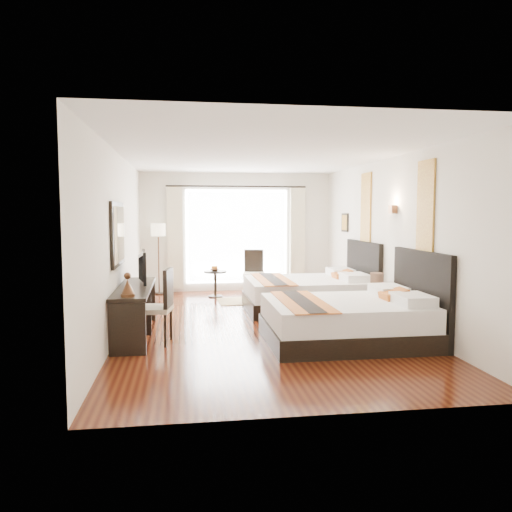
{
  "coord_description": "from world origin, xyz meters",
  "views": [
    {
      "loc": [
        -1.24,
        -8.08,
        1.87
      ],
      "look_at": [
        -0.01,
        0.41,
        1.12
      ],
      "focal_mm": 35.0,
      "sensor_mm": 36.0,
      "label": 1
    }
  ],
  "objects": [
    {
      "name": "console_desk",
      "position": [
        -1.99,
        -0.45,
        0.38
      ],
      "size": [
        0.5,
        2.2,
        0.76
      ],
      "primitive_type": "cube",
      "color": "black",
      "rests_on": "floor"
    },
    {
      "name": "bronze_figurine",
      "position": [
        -1.99,
        -1.35,
        0.9
      ],
      "size": [
        0.19,
        0.19,
        0.28
      ],
      "primitive_type": null,
      "rotation": [
        0.0,
        0.0,
        0.01
      ],
      "color": "#472B19",
      "rests_on": "console_desk"
    },
    {
      "name": "nightstand",
      "position": [
        2.01,
        -0.2,
        0.23
      ],
      "size": [
        0.39,
        0.49,
        0.47
      ],
      "primitive_type": "cube",
      "color": "black",
      "rests_on": "floor"
    },
    {
      "name": "floor_lamp",
      "position": [
        -1.82,
        3.45,
        1.37
      ],
      "size": [
        0.33,
        0.33,
        1.62
      ],
      "color": "black",
      "rests_on": "floor"
    },
    {
      "name": "art_panel_far",
      "position": [
        2.23,
        1.15,
        1.95
      ],
      "size": [
        0.03,
        0.5,
        1.35
      ],
      "primitive_type": "cube",
      "color": "brown",
      "rests_on": "wall_headboard"
    },
    {
      "name": "wall_headboard",
      "position": [
        2.25,
        0.0,
        1.4
      ],
      "size": [
        0.01,
        7.5,
        2.8
      ],
      "primitive_type": "cube",
      "color": "silver",
      "rests_on": "floor"
    },
    {
      "name": "wall_entry",
      "position": [
        0.0,
        -3.75,
        1.4
      ],
      "size": [
        4.5,
        0.01,
        2.8
      ],
      "primitive_type": "cube",
      "color": "silver",
      "rests_on": "floor"
    },
    {
      "name": "drape_left",
      "position": [
        -1.45,
        3.63,
        1.28
      ],
      "size": [
        0.35,
        0.14,
        2.35
      ],
      "primitive_type": "cube",
      "color": "beige",
      "rests_on": "floor"
    },
    {
      "name": "desk_chair",
      "position": [
        -1.67,
        -0.95,
        0.33
      ],
      "size": [
        0.58,
        0.58,
        1.08
      ],
      "rotation": [
        0.0,
        0.0,
        2.98
      ],
      "color": "beige",
      "rests_on": "floor"
    },
    {
      "name": "vase",
      "position": [
        1.98,
        -0.36,
        0.57
      ],
      "size": [
        0.18,
        0.18,
        0.15
      ],
      "primitive_type": "imported",
      "rotation": [
        0.0,
        0.0,
        -0.33
      ],
      "color": "black",
      "rests_on": "nightstand"
    },
    {
      "name": "wall_sconce",
      "position": [
        2.19,
        -0.2,
        1.92
      ],
      "size": [
        0.1,
        0.14,
        0.14
      ],
      "primitive_type": "cube",
      "color": "#472B19",
      "rests_on": "wall_headboard"
    },
    {
      "name": "art_panel_near",
      "position": [
        2.23,
        -1.25,
        1.95
      ],
      "size": [
        0.03,
        0.5,
        1.35
      ],
      "primitive_type": "cube",
      "color": "brown",
      "rests_on": "wall_headboard"
    },
    {
      "name": "ceiling",
      "position": [
        0.0,
        0.0,
        2.79
      ],
      "size": [
        4.5,
        7.5,
        0.02
      ],
      "primitive_type": "cube",
      "color": "white",
      "rests_on": "wall_headboard"
    },
    {
      "name": "wall_desk",
      "position": [
        -2.25,
        0.0,
        1.4
      ],
      "size": [
        0.01,
        7.5,
        2.8
      ],
      "primitive_type": "cube",
      "color": "silver",
      "rests_on": "floor"
    },
    {
      "name": "mirror_frame",
      "position": [
        -2.22,
        -0.45,
        1.55
      ],
      "size": [
        0.04,
        1.25,
        0.95
      ],
      "primitive_type": "cube",
      "color": "black",
      "rests_on": "wall_desk"
    },
    {
      "name": "wall_window",
      "position": [
        0.0,
        3.75,
        1.4
      ],
      "size": [
        4.5,
        0.01,
        2.8
      ],
      "primitive_type": "cube",
      "color": "silver",
      "rests_on": "floor"
    },
    {
      "name": "sheer_curtain",
      "position": [
        0.0,
        3.67,
        1.3
      ],
      "size": [
        2.3,
        0.02,
        2.1
      ],
      "primitive_type": "cube",
      "color": "white",
      "rests_on": "wall_window"
    },
    {
      "name": "side_table",
      "position": [
        -0.57,
        2.87,
        0.29
      ],
      "size": [
        0.5,
        0.5,
        0.58
      ],
      "primitive_type": "cylinder",
      "color": "black",
      "rests_on": "floor"
    },
    {
      "name": "fruit_bowl",
      "position": [
        -0.59,
        2.86,
        0.61
      ],
      "size": [
        0.21,
        0.21,
        0.05
      ],
      "primitive_type": "imported",
      "rotation": [
        0.0,
        0.0,
        -0.02
      ],
      "color": "#402417",
      "rests_on": "side_table"
    },
    {
      "name": "television",
      "position": [
        -1.97,
        -0.0,
        1.01
      ],
      "size": [
        0.2,
        0.89,
        0.51
      ],
      "primitive_type": "imported",
      "rotation": [
        0.0,
        0.0,
        1.67
      ],
      "color": "black",
      "rests_on": "console_desk"
    },
    {
      "name": "mirror_glass",
      "position": [
        -2.19,
        -0.45,
        1.55
      ],
      "size": [
        0.01,
        1.12,
        0.82
      ],
      "primitive_type": "cube",
      "color": "white",
      "rests_on": "mirror_frame"
    },
    {
      "name": "bed_far",
      "position": [
        1.15,
        1.15,
        0.34
      ],
      "size": [
        2.32,
        1.81,
        1.31
      ],
      "color": "black",
      "rests_on": "floor"
    },
    {
      "name": "floor",
      "position": [
        0.0,
        0.0,
        -0.01
      ],
      "size": [
        4.5,
        7.5,
        0.01
      ],
      "primitive_type": "cube",
      "color": "#361209",
      "rests_on": "ground"
    },
    {
      "name": "bed_near",
      "position": [
        1.15,
        -1.25,
        0.34
      ],
      "size": [
        2.32,
        1.81,
        1.31
      ],
      "color": "black",
      "rests_on": "floor"
    },
    {
      "name": "jute_rug",
      "position": [
        0.13,
        2.26,
        0.01
      ],
      "size": [
        1.4,
        0.99,
        0.01
      ],
      "primitive_type": "cube",
      "rotation": [
        0.0,
        0.0,
        0.06
      ],
      "color": "tan",
      "rests_on": "floor"
    },
    {
      "name": "window_chair",
      "position": [
        0.32,
        3.12,
        0.31
      ],
      "size": [
        0.54,
        0.54,
        1.02
      ],
      "rotation": [
        0.0,
        0.0,
        -1.73
      ],
      "color": "beige",
      "rests_on": "floor"
    },
    {
      "name": "table_lamp",
      "position": [
        1.97,
        -0.11,
        0.74
      ],
      "size": [
        0.22,
        0.22,
        0.35
      ],
      "color": "black",
      "rests_on": "nightstand"
    },
    {
      "name": "window_glass",
      "position": [
        0.0,
        3.73,
        1.3
      ],
      "size": [
        2.4,
        0.02,
        2.2
      ],
      "primitive_type": "cube",
      "color": "white",
      "rests_on": "wall_window"
    },
    {
      "name": "drape_right",
      "position": [
        1.45,
        3.63,
        1.28
      ],
      "size": [
        0.35,
        0.14,
        2.35
      ],
      "primitive_type": "cube",
      "color": "beige",
      "rests_on": "floor"
    }
  ]
}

